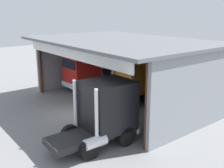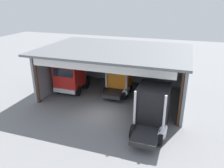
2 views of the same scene
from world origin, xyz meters
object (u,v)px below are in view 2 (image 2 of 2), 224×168
at_px(truck_red_left_bay, 70,75).
at_px(tool_cart, 148,84).
at_px(oil_drum, 158,85).
at_px(truck_orange_center_right_bay, 119,78).
at_px(truck_black_center_bay, 152,108).

relative_size(truck_red_left_bay, tool_cart, 4.63).
bearing_deg(oil_drum, truck_orange_center_right_bay, -146.00).
relative_size(truck_red_left_bay, oil_drum, 5.21).
relative_size(truck_orange_center_right_bay, oil_drum, 4.81).
xyz_separation_m(truck_black_center_bay, oil_drum, (-0.63, 8.52, -1.42)).
distance_m(truck_orange_center_right_bay, oil_drum, 4.74).
height_order(oil_drum, tool_cart, tool_cart).
bearing_deg(oil_drum, truck_black_center_bay, -85.80).
distance_m(truck_red_left_bay, truck_black_center_bay, 10.52).
bearing_deg(oil_drum, truck_red_left_bay, -156.38).
distance_m(truck_red_left_bay, truck_orange_center_right_bay, 5.18).
bearing_deg(truck_red_left_bay, tool_cart, -155.44).
xyz_separation_m(truck_orange_center_right_bay, tool_cart, (2.73, 2.33, -1.21)).
xyz_separation_m(truck_red_left_bay, tool_cart, (7.74, 3.62, -1.39)).
bearing_deg(truck_orange_center_right_bay, oil_drum, 32.85).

